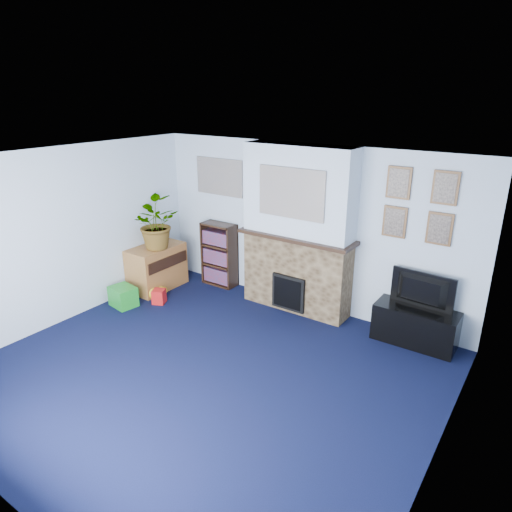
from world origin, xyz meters
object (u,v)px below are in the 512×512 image
Objects in this scene: television at (420,292)px; bookshelf at (220,256)px; tv_stand at (415,327)px; sideboard at (157,268)px.

television is 3.26m from bookshelf.
bookshelf is at bearing 2.83° from television.
television reaches higher than tv_stand.
tv_stand is 1.28× the size of television.
television is 0.87× the size of sideboard.
television is (0.00, 0.02, 0.49)m from tv_stand.
bookshelf reaches higher than television.
sideboard is at bearing -171.10° from tv_stand.
television is 0.76× the size of bookshelf.
sideboard is (-4.01, -0.65, -0.36)m from television.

